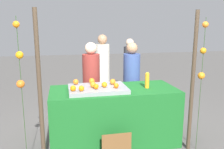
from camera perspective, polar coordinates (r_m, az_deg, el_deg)
ground_plane at (r=4.02m, az=0.46°, el=-15.89°), size 24.00×24.00×0.00m
stall_counter at (r=3.83m, az=0.47°, el=-9.97°), size 1.98×0.85×0.89m
orange_tray at (r=3.59m, az=-3.49°, el=-3.47°), size 0.87×0.60×0.06m
orange_0 at (r=3.54m, az=-4.64°, el=-2.48°), size 0.09×0.09×0.09m
orange_1 at (r=3.75m, az=-8.78°, el=-1.78°), size 0.09×0.09×0.09m
orange_2 at (r=3.37m, az=-7.42°, el=-3.35°), size 0.08×0.08×0.08m
orange_3 at (r=3.38m, az=-9.42°, el=-3.30°), size 0.08×0.08×0.08m
orange_4 at (r=3.70m, az=0.17°, el=-1.77°), size 0.09×0.09×0.09m
orange_5 at (r=3.78m, az=-4.93°, el=-1.56°), size 0.09×0.09×0.09m
orange_6 at (r=3.50m, az=1.01°, el=-2.69°), size 0.08×0.08×0.08m
orange_7 at (r=3.45m, az=-3.87°, el=-2.92°), size 0.08×0.08×0.08m
orange_8 at (r=3.54m, az=-1.86°, el=-2.46°), size 0.09×0.09×0.09m
juice_bottle at (r=3.76m, az=8.50°, el=-1.45°), size 0.07×0.07×0.25m
chalkboard_sign at (r=3.37m, az=1.11°, el=-17.58°), size 0.41×0.03×0.45m
vendor_left at (r=4.38m, az=-5.00°, el=-3.24°), size 0.32×0.32×1.57m
vendor_right at (r=4.50m, az=4.71°, el=-2.90°), size 0.31×0.31×1.56m
crowd_person_0 at (r=6.23m, az=4.24°, el=1.12°), size 0.31×0.31×1.54m
crowd_person_1 at (r=5.60m, az=-2.28°, el=0.55°), size 0.33×0.33×1.67m
canopy_post_left at (r=3.13m, az=-17.09°, el=-4.03°), size 0.06×0.06×2.08m
canopy_post_right at (r=3.62m, az=18.93°, el=-2.07°), size 0.06×0.06×2.08m
garland_strand_left at (r=3.08m, az=-21.53°, el=2.52°), size 0.11×0.11×1.98m
garland_strand_right at (r=3.60m, az=21.15°, el=3.98°), size 0.10×0.10×1.98m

